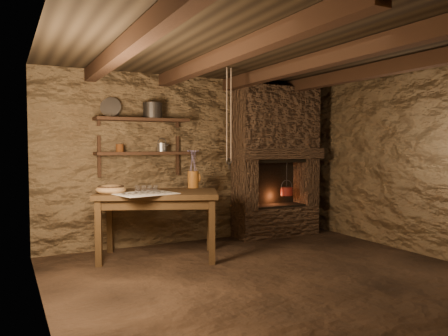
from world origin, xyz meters
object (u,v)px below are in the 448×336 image
stoneware_jug (193,171)px  wooden_bowl (111,190)px  work_table (158,222)px  red_pot (287,191)px  iron_stockpot (153,111)px

stoneware_jug → wooden_bowl: size_ratio=1.44×
work_table → stoneware_jug: stoneware_jug is taller
wooden_bowl → work_table: bearing=-7.2°
wooden_bowl → red_pot: (2.81, 0.37, -0.18)m
stoneware_jug → red_pot: 1.72m
stoneware_jug → wooden_bowl: 1.17m
stoneware_jug → red_pot: stoneware_jug is taller
wooden_bowl → red_pot: size_ratio=0.67×
stoneware_jug → red_pot: bearing=8.5°
iron_stockpot → red_pot: 2.43m
stoneware_jug → red_pot: size_ratio=0.96×
work_table → red_pot: size_ratio=3.09×
stoneware_jug → wooden_bowl: (-1.14, -0.17, -0.18)m
stoneware_jug → wooden_bowl: stoneware_jug is taller
stoneware_jug → iron_stockpot: size_ratio=2.02×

